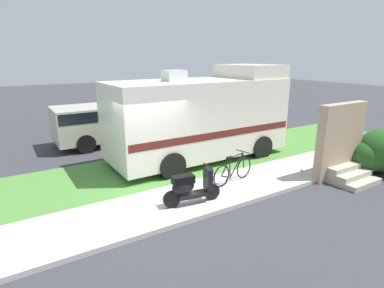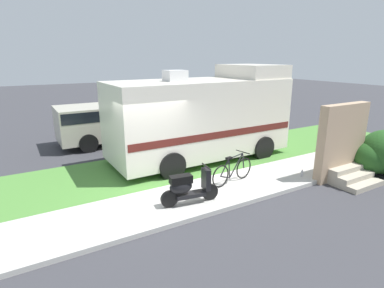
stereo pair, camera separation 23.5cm
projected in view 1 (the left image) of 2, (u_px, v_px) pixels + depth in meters
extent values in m
plane|color=#38383D|center=(157.00, 189.00, 9.15)|extent=(80.00, 80.00, 0.00)
cube|color=beige|center=(177.00, 203.00, 8.15)|extent=(24.00, 2.00, 0.12)
cube|color=#4C8438|center=(138.00, 172.00, 10.36)|extent=(24.00, 3.40, 0.08)
cube|color=silver|center=(198.00, 117.00, 11.35)|extent=(6.64, 2.65, 2.67)
cube|color=silver|center=(250.00, 71.00, 12.16)|extent=(1.82, 2.48, 0.50)
cube|color=#591E19|center=(198.00, 128.00, 11.46)|extent=(6.50, 2.67, 0.24)
cube|color=black|center=(264.00, 98.00, 12.92)|extent=(0.10, 2.20, 0.90)
cube|color=silver|center=(174.00, 76.00, 10.43)|extent=(0.71, 0.61, 0.36)
cylinder|color=black|center=(221.00, 134.00, 13.74)|extent=(0.90, 0.29, 0.90)
cylinder|color=black|center=(261.00, 147.00, 11.72)|extent=(0.90, 0.29, 0.90)
cylinder|color=black|center=(140.00, 147.00, 11.75)|extent=(0.90, 0.29, 0.90)
cylinder|color=black|center=(172.00, 166.00, 9.73)|extent=(0.90, 0.29, 0.90)
cylinder|color=black|center=(212.00, 192.00, 8.15)|extent=(0.45, 0.16, 0.44)
cylinder|color=black|center=(172.00, 199.00, 7.71)|extent=(0.45, 0.16, 0.44)
cube|color=black|center=(192.00, 195.00, 7.92)|extent=(0.82, 0.39, 0.10)
cube|color=black|center=(183.00, 179.00, 7.70)|extent=(0.59, 0.34, 0.20)
ellipsoid|color=black|center=(183.00, 187.00, 7.76)|extent=(0.64, 0.38, 0.36)
cube|color=black|center=(208.00, 179.00, 8.00)|extent=(0.18, 0.34, 0.56)
cylinder|color=black|center=(208.00, 166.00, 7.90)|extent=(0.11, 0.50, 0.04)
sphere|color=white|center=(208.00, 172.00, 7.95)|extent=(0.12, 0.12, 0.12)
torus|color=black|center=(244.00, 168.00, 9.58)|extent=(0.66, 0.17, 0.67)
torus|color=black|center=(221.00, 176.00, 8.90)|extent=(0.66, 0.17, 0.67)
cylinder|color=black|center=(237.00, 165.00, 9.29)|extent=(0.58, 0.15, 0.67)
cylinder|color=black|center=(230.00, 168.00, 9.10)|extent=(0.10, 0.05, 0.60)
cylinder|color=black|center=(236.00, 156.00, 9.19)|extent=(0.62, 0.15, 0.09)
cylinder|color=black|center=(226.00, 177.00, 9.05)|extent=(0.40, 0.11, 0.18)
cylinder|color=black|center=(226.00, 167.00, 8.95)|extent=(0.36, 0.10, 0.47)
cylinder|color=black|center=(243.00, 160.00, 9.48)|extent=(0.12, 0.06, 0.51)
cube|color=black|center=(230.00, 158.00, 8.99)|extent=(0.22, 0.14, 0.06)
cylinder|color=black|center=(243.00, 152.00, 9.37)|extent=(0.13, 0.52, 0.03)
cube|color=#B7B29E|center=(83.00, 124.00, 13.19)|extent=(2.39, 2.08, 1.45)
cube|color=black|center=(82.00, 114.00, 13.07)|extent=(2.27, 2.10, 0.44)
cube|color=#B7B29E|center=(142.00, 124.00, 14.61)|extent=(2.91, 2.08, 0.81)
cylinder|color=black|center=(86.00, 144.00, 12.45)|extent=(0.76, 0.24, 0.76)
cylinder|color=black|center=(75.00, 134.00, 14.08)|extent=(0.76, 0.24, 0.76)
cylinder|color=black|center=(157.00, 134.00, 14.05)|extent=(0.76, 0.24, 0.76)
cylinder|color=black|center=(140.00, 126.00, 15.68)|extent=(0.76, 0.24, 0.76)
cube|color=#B7B29E|center=(129.00, 105.00, 17.94)|extent=(2.65, 2.17, 1.60)
cube|color=black|center=(129.00, 96.00, 17.80)|extent=(2.53, 2.18, 0.44)
cube|color=#B7B29E|center=(171.00, 108.00, 19.63)|extent=(3.21, 2.20, 0.68)
cylinder|color=black|center=(134.00, 120.00, 17.26)|extent=(0.77, 0.29, 0.76)
cylinder|color=black|center=(120.00, 114.00, 18.78)|extent=(0.77, 0.29, 0.76)
cylinder|color=black|center=(184.00, 113.00, 19.14)|extent=(0.77, 0.29, 0.76)
cylinder|color=black|center=(168.00, 109.00, 20.66)|extent=(0.77, 0.29, 0.76)
cube|color=#B2A893|center=(354.00, 180.00, 9.55)|extent=(1.40, 0.96, 0.16)
cube|color=#B2A893|center=(350.00, 174.00, 9.64)|extent=(1.40, 0.64, 0.16)
cube|color=#B2A893|center=(346.00, 168.00, 9.73)|extent=(1.40, 0.32, 0.16)
cube|color=tan|center=(340.00, 141.00, 9.76)|extent=(2.00, 0.30, 2.40)
ellipsoid|color=#23511E|center=(382.00, 150.00, 10.26)|extent=(1.71, 1.53, 1.45)
ellipsoid|color=#23511E|center=(369.00, 156.00, 10.23)|extent=(1.28, 1.15, 1.09)
cylinder|color=navy|center=(323.00, 155.00, 11.55)|extent=(0.08, 0.08, 0.19)
cylinder|color=navy|center=(323.00, 152.00, 11.52)|extent=(0.04, 0.04, 0.04)
cylinder|color=black|center=(323.00, 152.00, 11.52)|extent=(0.04, 0.04, 0.01)
cylinder|color=#B2B2B7|center=(301.00, 173.00, 9.81)|extent=(0.07, 0.07, 0.18)
cylinder|color=#B2B2B7|center=(301.00, 170.00, 9.78)|extent=(0.03, 0.03, 0.04)
cylinder|color=black|center=(302.00, 169.00, 9.77)|extent=(0.04, 0.04, 0.01)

